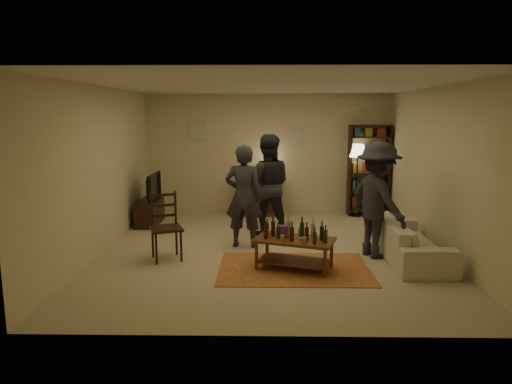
{
  "coord_description": "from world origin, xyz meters",
  "views": [
    {
      "loc": [
        -0.09,
        -7.36,
        2.25
      ],
      "look_at": [
        -0.22,
        0.1,
        0.97
      ],
      "focal_mm": 32.0,
      "sensor_mm": 36.0,
      "label": 1
    }
  ],
  "objects_px": {
    "tv_stand": "(150,206)",
    "coffee_table": "(294,242)",
    "person_right": "(267,185)",
    "floor_lamp": "(358,155)",
    "person_by_sofa": "(377,200)",
    "dining_chair": "(165,223)",
    "bookshelf": "(368,169)",
    "person_left": "(244,196)",
    "sofa": "(409,240)",
    "dresser": "(259,194)"
  },
  "relations": [
    {
      "from": "floor_lamp",
      "to": "person_right",
      "type": "bearing_deg",
      "value": -140.76
    },
    {
      "from": "floor_lamp",
      "to": "person_right",
      "type": "xyz_separation_m",
      "value": [
        -2.0,
        -1.63,
        -0.41
      ]
    },
    {
      "from": "sofa",
      "to": "person_by_sofa",
      "type": "height_order",
      "value": "person_by_sofa"
    },
    {
      "from": "bookshelf",
      "to": "person_by_sofa",
      "type": "distance_m",
      "value": 3.12
    },
    {
      "from": "person_left",
      "to": "dining_chair",
      "type": "bearing_deg",
      "value": 37.21
    },
    {
      "from": "dining_chair",
      "to": "tv_stand",
      "type": "height_order",
      "value": "dining_chair"
    },
    {
      "from": "dining_chair",
      "to": "person_by_sofa",
      "type": "bearing_deg",
      "value": -18.69
    },
    {
      "from": "sofa",
      "to": "person_right",
      "type": "relative_size",
      "value": 1.1
    },
    {
      "from": "tv_stand",
      "to": "person_right",
      "type": "bearing_deg",
      "value": -17.9
    },
    {
      "from": "person_left",
      "to": "person_right",
      "type": "height_order",
      "value": "person_right"
    },
    {
      "from": "dining_chair",
      "to": "person_right",
      "type": "relative_size",
      "value": 0.57
    },
    {
      "from": "sofa",
      "to": "person_right",
      "type": "xyz_separation_m",
      "value": [
        -2.23,
        1.42,
        0.64
      ]
    },
    {
      "from": "coffee_table",
      "to": "sofa",
      "type": "distance_m",
      "value": 1.92
    },
    {
      "from": "tv_stand",
      "to": "person_right",
      "type": "xyz_separation_m",
      "value": [
        2.42,
        -0.78,
        0.56
      ]
    },
    {
      "from": "dresser",
      "to": "person_by_sofa",
      "type": "distance_m",
      "value": 3.58
    },
    {
      "from": "tv_stand",
      "to": "coffee_table",
      "type": "bearing_deg",
      "value": -44.2
    },
    {
      "from": "person_left",
      "to": "person_right",
      "type": "relative_size",
      "value": 0.93
    },
    {
      "from": "floor_lamp",
      "to": "person_by_sofa",
      "type": "bearing_deg",
      "value": -95.17
    },
    {
      "from": "dining_chair",
      "to": "person_right",
      "type": "bearing_deg",
      "value": 21.18
    },
    {
      "from": "floor_lamp",
      "to": "dresser",
      "type": "bearing_deg",
      "value": 178.32
    },
    {
      "from": "tv_stand",
      "to": "person_left",
      "type": "distance_m",
      "value": 2.61
    },
    {
      "from": "floor_lamp",
      "to": "person_by_sofa",
      "type": "xyz_separation_m",
      "value": [
        -0.27,
        -2.94,
        -0.44
      ]
    },
    {
      "from": "coffee_table",
      "to": "dresser",
      "type": "xyz_separation_m",
      "value": [
        -0.55,
        3.64,
        0.06
      ]
    },
    {
      "from": "person_right",
      "to": "person_by_sofa",
      "type": "height_order",
      "value": "person_right"
    },
    {
      "from": "person_left",
      "to": "person_right",
      "type": "bearing_deg",
      "value": -108.58
    },
    {
      "from": "dining_chair",
      "to": "person_right",
      "type": "distance_m",
      "value": 2.21
    },
    {
      "from": "tv_stand",
      "to": "person_left",
      "type": "height_order",
      "value": "person_left"
    },
    {
      "from": "dresser",
      "to": "person_by_sofa",
      "type": "bearing_deg",
      "value": -57.79
    },
    {
      "from": "coffee_table",
      "to": "person_right",
      "type": "height_order",
      "value": "person_right"
    },
    {
      "from": "person_by_sofa",
      "to": "sofa",
      "type": "bearing_deg",
      "value": -127.13
    },
    {
      "from": "bookshelf",
      "to": "person_by_sofa",
      "type": "relative_size",
      "value": 1.1
    },
    {
      "from": "person_left",
      "to": "person_by_sofa",
      "type": "xyz_separation_m",
      "value": [
        2.13,
        -0.51,
        0.04
      ]
    },
    {
      "from": "dresser",
      "to": "bookshelf",
      "type": "distance_m",
      "value": 2.5
    },
    {
      "from": "bookshelf",
      "to": "person_right",
      "type": "bearing_deg",
      "value": -142.28
    },
    {
      "from": "tv_stand",
      "to": "floor_lamp",
      "type": "xyz_separation_m",
      "value": [
        4.41,
        0.85,
        0.97
      ]
    },
    {
      "from": "coffee_table",
      "to": "dining_chair",
      "type": "xyz_separation_m",
      "value": [
        -1.99,
        0.47,
        0.16
      ]
    },
    {
      "from": "person_right",
      "to": "person_by_sofa",
      "type": "xyz_separation_m",
      "value": [
        1.73,
        -1.31,
        -0.03
      ]
    },
    {
      "from": "coffee_table",
      "to": "floor_lamp",
      "type": "xyz_separation_m",
      "value": [
        1.61,
        3.57,
        0.94
      ]
    },
    {
      "from": "dining_chair",
      "to": "bookshelf",
      "type": "distance_m",
      "value": 5.07
    },
    {
      "from": "coffee_table",
      "to": "person_left",
      "type": "xyz_separation_m",
      "value": [
        -0.79,
        1.14,
        0.47
      ]
    },
    {
      "from": "coffee_table",
      "to": "person_left",
      "type": "height_order",
      "value": "person_left"
    },
    {
      "from": "coffee_table",
      "to": "person_by_sofa",
      "type": "distance_m",
      "value": 1.57
    },
    {
      "from": "person_by_sofa",
      "to": "person_left",
      "type": "bearing_deg",
      "value": 51.86
    },
    {
      "from": "floor_lamp",
      "to": "person_by_sofa",
      "type": "distance_m",
      "value": 2.98
    },
    {
      "from": "coffee_table",
      "to": "tv_stand",
      "type": "relative_size",
      "value": 1.2
    },
    {
      "from": "dresser",
      "to": "person_right",
      "type": "xyz_separation_m",
      "value": [
        0.16,
        -1.69,
        0.47
      ]
    },
    {
      "from": "dining_chair",
      "to": "person_left",
      "type": "xyz_separation_m",
      "value": [
        1.2,
        0.67,
        0.31
      ]
    },
    {
      "from": "bookshelf",
      "to": "person_right",
      "type": "xyz_separation_m",
      "value": [
        -2.28,
        -1.76,
        -0.09
      ]
    },
    {
      "from": "dining_chair",
      "to": "dresser",
      "type": "distance_m",
      "value": 3.48
    },
    {
      "from": "sofa",
      "to": "person_by_sofa",
      "type": "bearing_deg",
      "value": 77.6
    }
  ]
}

